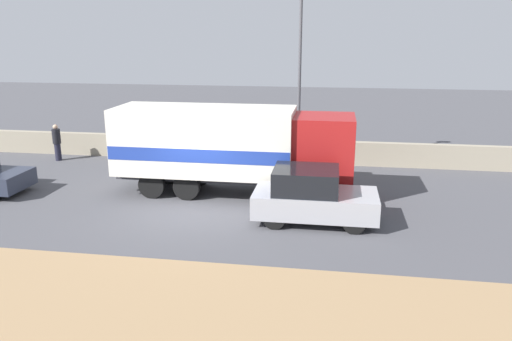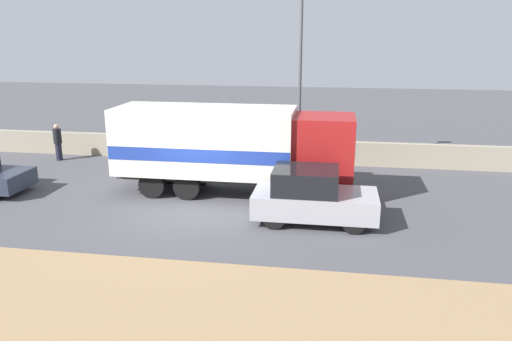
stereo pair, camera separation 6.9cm
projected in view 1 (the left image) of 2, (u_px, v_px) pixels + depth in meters
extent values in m
plane|color=#47474C|center=(193.00, 209.00, 16.90)|extent=(80.00, 80.00, 0.00)
cube|color=#937551|center=(90.00, 333.00, 9.87)|extent=(60.00, 6.83, 0.04)
cube|color=gray|center=(232.00, 149.00, 23.22)|extent=(60.00, 0.35, 1.07)
cylinder|color=#4C4C51|center=(299.00, 80.00, 21.37)|extent=(0.14, 0.14, 7.64)
cube|color=maroon|center=(323.00, 152.00, 17.57)|extent=(2.10, 2.13, 2.57)
cube|color=black|center=(354.00, 139.00, 17.28)|extent=(0.06, 1.81, 1.13)
cube|color=#2D2D33|center=(206.00, 174.00, 18.48)|extent=(6.46, 1.35, 0.25)
cube|color=silver|center=(205.00, 140.00, 18.13)|extent=(6.46, 2.45, 2.36)
cube|color=navy|center=(205.00, 148.00, 18.21)|extent=(6.43, 2.47, 0.47)
cylinder|color=black|center=(323.00, 178.00, 18.75)|extent=(0.95, 0.28, 0.95)
cylinder|color=black|center=(321.00, 193.00, 17.04)|extent=(0.95, 0.28, 0.95)
cylinder|color=black|center=(168.00, 172.00, 19.66)|extent=(0.95, 0.28, 0.95)
cylinder|color=black|center=(152.00, 185.00, 17.95)|extent=(0.95, 0.28, 0.95)
cylinder|color=black|center=(200.00, 173.00, 19.46)|extent=(0.95, 0.28, 0.95)
cylinder|color=black|center=(187.00, 187.00, 17.76)|extent=(0.95, 0.28, 0.95)
cube|color=#9E9EA3|center=(315.00, 203.00, 15.62)|extent=(3.84, 1.85, 0.73)
cube|color=black|center=(306.00, 180.00, 15.47)|extent=(2.00, 1.70, 0.74)
cylinder|color=black|center=(353.00, 205.00, 16.28)|extent=(0.68, 0.20, 0.68)
cylinder|color=black|center=(354.00, 223.00, 14.75)|extent=(0.68, 0.20, 0.68)
cylinder|color=black|center=(280.00, 201.00, 16.64)|extent=(0.68, 0.20, 0.68)
cylinder|color=black|center=(274.00, 218.00, 15.11)|extent=(0.68, 0.20, 0.68)
cylinder|color=black|center=(16.00, 180.00, 19.11)|extent=(0.61, 0.20, 0.61)
cylinder|color=#1E1E2D|center=(58.00, 152.00, 23.24)|extent=(0.29, 0.29, 0.81)
cylinder|color=black|center=(56.00, 136.00, 23.04)|extent=(0.37, 0.37, 0.67)
sphere|color=tan|center=(55.00, 127.00, 22.92)|extent=(0.22, 0.22, 0.22)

